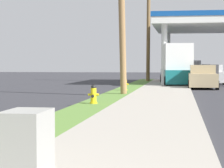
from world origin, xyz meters
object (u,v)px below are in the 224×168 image
truck_silver_at_far_bay (191,71)px  fire_hydrant_second (93,95)px  fire_hydrant_third (125,85)px  utility_pole_background (148,29)px  truck_black_on_apron (183,72)px  utility_cabinet (27,155)px  truck_teal_at_forecourt (176,66)px  car_tan_by_near_pump (202,78)px  car_white_by_far_pump (211,75)px

truck_silver_at_far_bay → fire_hydrant_second: bearing=-99.0°
fire_hydrant_second → fire_hydrant_third: 8.79m
utility_pole_background → truck_black_on_apron: bearing=30.3°
utility_cabinet → truck_teal_at_forecourt: size_ratio=0.15×
utility_cabinet → car_tan_by_near_pump: (3.23, 25.67, 0.14)m
truck_teal_at_forecourt → truck_silver_at_far_bay: size_ratio=1.19×
utility_pole_background → truck_black_on_apron: size_ratio=1.67×
car_tan_by_near_pump → truck_teal_at_forecourt: size_ratio=0.69×
car_tan_by_near_pump → car_white_by_far_pump: size_ratio=0.99×
fire_hydrant_second → utility_pole_background: (0.48, 22.95, 4.30)m
fire_hydrant_second → utility_cabinet: utility_cabinet is taller
fire_hydrant_third → truck_teal_at_forecourt: size_ratio=0.11×
fire_hydrant_third → truck_silver_at_far_bay: truck_silver_at_far_bay is taller
utility_cabinet → truck_teal_at_forecourt: truck_teal_at_forecourt is taller
fire_hydrant_second → car_white_by_far_pump: (5.79, 20.69, 0.28)m
car_tan_by_near_pump → car_white_by_far_pump: bearing=81.7°
truck_teal_at_forecourt → truck_silver_at_far_bay: bearing=82.4°
fire_hydrant_third → car_tan_by_near_pump: car_tan_by_near_pump is taller
fire_hydrant_second → fire_hydrant_third: (0.14, 8.79, 0.00)m
truck_black_on_apron → truck_silver_at_far_bay: (0.77, 2.74, 0.00)m
fire_hydrant_second → truck_silver_at_far_bay: bearing=81.0°
utility_pole_background → utility_cabinet: size_ratio=9.13×
car_tan_by_near_pump → truck_teal_at_forecourt: 4.24m
fire_hydrant_second → utility_cabinet: size_ratio=0.75×
truck_teal_at_forecourt → car_white_by_far_pump: bearing=49.2°
car_tan_by_near_pump → truck_teal_at_forecourt: bearing=114.9°
car_white_by_far_pump → truck_silver_at_far_bay: (-1.44, 6.81, 0.19)m
fire_hydrant_second → fire_hydrant_third: size_ratio=1.00×
fire_hydrant_second → car_white_by_far_pump: car_white_by_far_pump is taller
truck_teal_at_forecourt → utility_cabinet: bearing=-92.9°
utility_cabinet → truck_teal_at_forecourt: (1.47, 29.45, 0.91)m
car_tan_by_near_pump → car_white_by_far_pump: (1.02, 7.00, 0.00)m
fire_hydrant_second → car_tan_by_near_pump: 14.50m
utility_pole_background → car_white_by_far_pump: utility_pole_background is taller
truck_teal_at_forecourt → truck_silver_at_far_bay: 10.13m
utility_cabinet → truck_silver_at_far_bay: truck_silver_at_far_bay is taller
truck_teal_at_forecourt → truck_black_on_apron: truck_teal_at_forecourt is taller
utility_pole_background → utility_cabinet: 35.19m
car_tan_by_near_pump → utility_pole_background: bearing=114.8°
car_white_by_far_pump → truck_teal_at_forecourt: bearing=-130.8°
car_tan_by_near_pump → truck_teal_at_forecourt: (-1.76, 3.78, 0.77)m
utility_cabinet → car_white_by_far_pump: 32.94m
fire_hydrant_third → fire_hydrant_second: bearing=-90.9°
truck_black_on_apron → truck_silver_at_far_bay: size_ratio=0.98×
utility_cabinet → truck_black_on_apron: (2.05, 36.74, 0.34)m
fire_hydrant_second → car_white_by_far_pump: bearing=74.4°
truck_black_on_apron → car_tan_by_near_pump: bearing=-83.9°
car_white_by_far_pump → truck_teal_at_forecourt: (-2.78, -3.22, 0.77)m
truck_black_on_apron → utility_pole_background: bearing=-149.7°
fire_hydrant_second → fire_hydrant_third: same height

